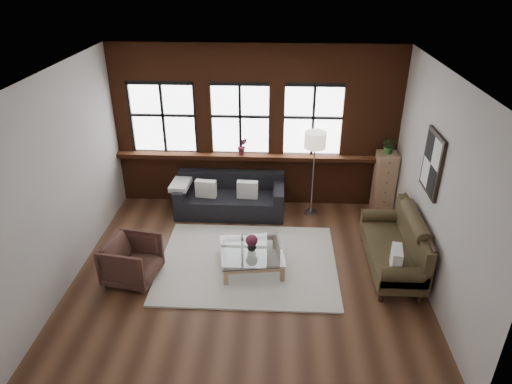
{
  "coord_description": "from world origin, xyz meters",
  "views": [
    {
      "loc": [
        0.44,
        -5.97,
        4.57
      ],
      "look_at": [
        0.1,
        0.6,
        1.15
      ],
      "focal_mm": 32.0,
      "sensor_mm": 36.0,
      "label": 1
    }
  ],
  "objects_px": {
    "coffee_table": "(252,259)",
    "drawer_chest": "(384,183)",
    "vase": "(252,246)",
    "dark_sofa": "(230,195)",
    "armchair": "(132,260)",
    "vintage_settee": "(392,243)",
    "floor_lamp": "(313,171)"
  },
  "relations": [
    {
      "from": "dark_sofa",
      "to": "vintage_settee",
      "type": "distance_m",
      "value": 3.26
    },
    {
      "from": "armchair",
      "to": "vase",
      "type": "distance_m",
      "value": 1.89
    },
    {
      "from": "vintage_settee",
      "to": "drawer_chest",
      "type": "bearing_deg",
      "value": 83.25
    },
    {
      "from": "dark_sofa",
      "to": "vintage_settee",
      "type": "height_order",
      "value": "vintage_settee"
    },
    {
      "from": "armchair",
      "to": "vintage_settee",
      "type": "bearing_deg",
      "value": -73.75
    },
    {
      "from": "coffee_table",
      "to": "drawer_chest",
      "type": "height_order",
      "value": "drawer_chest"
    },
    {
      "from": "drawer_chest",
      "to": "armchair",
      "type": "bearing_deg",
      "value": -150.9
    },
    {
      "from": "dark_sofa",
      "to": "vintage_settee",
      "type": "xyz_separation_m",
      "value": [
        2.78,
        -1.7,
        0.12
      ]
    },
    {
      "from": "drawer_chest",
      "to": "floor_lamp",
      "type": "bearing_deg",
      "value": -173.97
    },
    {
      "from": "vintage_settee",
      "to": "drawer_chest",
      "type": "relative_size",
      "value": 1.5
    },
    {
      "from": "armchair",
      "to": "floor_lamp",
      "type": "xyz_separation_m",
      "value": [
        2.92,
        2.25,
        0.57
      ]
    },
    {
      "from": "coffee_table",
      "to": "vase",
      "type": "bearing_deg",
      "value": -153.43
    },
    {
      "from": "dark_sofa",
      "to": "drawer_chest",
      "type": "xyz_separation_m",
      "value": [
        3.01,
        0.22,
        0.24
      ]
    },
    {
      "from": "vintage_settee",
      "to": "floor_lamp",
      "type": "relative_size",
      "value": 1.02
    },
    {
      "from": "vase",
      "to": "armchair",
      "type": "bearing_deg",
      "value": -167.42
    },
    {
      "from": "drawer_chest",
      "to": "floor_lamp",
      "type": "xyz_separation_m",
      "value": [
        -1.4,
        -0.15,
        0.3
      ]
    },
    {
      "from": "dark_sofa",
      "to": "drawer_chest",
      "type": "height_order",
      "value": "drawer_chest"
    },
    {
      "from": "coffee_table",
      "to": "floor_lamp",
      "type": "height_order",
      "value": "floor_lamp"
    },
    {
      "from": "floor_lamp",
      "to": "armchair",
      "type": "bearing_deg",
      "value": -142.28
    },
    {
      "from": "dark_sofa",
      "to": "armchair",
      "type": "xyz_separation_m",
      "value": [
        -1.31,
        -2.18,
        -0.03
      ]
    },
    {
      "from": "vintage_settee",
      "to": "drawer_chest",
      "type": "distance_m",
      "value": 1.94
    },
    {
      "from": "drawer_chest",
      "to": "floor_lamp",
      "type": "relative_size",
      "value": 0.68
    },
    {
      "from": "armchair",
      "to": "floor_lamp",
      "type": "bearing_deg",
      "value": -42.72
    },
    {
      "from": "drawer_chest",
      "to": "vintage_settee",
      "type": "bearing_deg",
      "value": -96.75
    },
    {
      "from": "dark_sofa",
      "to": "coffee_table",
      "type": "height_order",
      "value": "dark_sofa"
    },
    {
      "from": "coffee_table",
      "to": "floor_lamp",
      "type": "xyz_separation_m",
      "value": [
        1.07,
        1.84,
        0.76
      ]
    },
    {
      "from": "coffee_table",
      "to": "vase",
      "type": "distance_m",
      "value": 0.24
    },
    {
      "from": "armchair",
      "to": "floor_lamp",
      "type": "distance_m",
      "value": 3.73
    },
    {
      "from": "vintage_settee",
      "to": "vase",
      "type": "height_order",
      "value": "vintage_settee"
    },
    {
      "from": "vintage_settee",
      "to": "coffee_table",
      "type": "height_order",
      "value": "vintage_settee"
    },
    {
      "from": "armchair",
      "to": "drawer_chest",
      "type": "height_order",
      "value": "drawer_chest"
    },
    {
      "from": "coffee_table",
      "to": "drawer_chest",
      "type": "relative_size",
      "value": 0.8
    }
  ]
}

